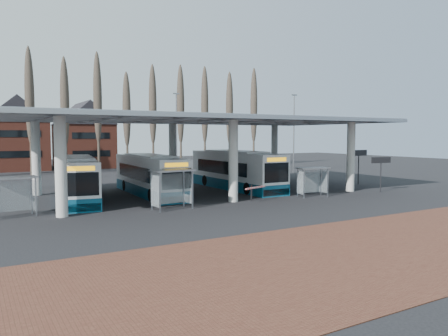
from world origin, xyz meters
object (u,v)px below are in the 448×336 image
bus_1 (150,176)px  shelter_0 (13,188)px  shelter_2 (312,175)px  bus_0 (76,180)px  bus_2 (235,171)px  shelter_1 (171,180)px

bus_1 → shelter_0: bus_1 is taller
shelter_2 → shelter_0: bearing=-175.8°
bus_0 → shelter_2: (16.61, -7.42, 0.14)m
bus_2 → shelter_2: bearing=-70.8°
shelter_0 → shelter_2: size_ratio=1.01×
bus_0 → bus_2: (14.08, 0.10, 0.09)m
shelter_0 → shelter_2: bearing=-12.9°
bus_2 → shelter_0: bearing=-164.0°
bus_2 → shelter_2: 7.93m
shelter_0 → shelter_1: 9.49m
bus_0 → bus_1: bus_0 is taller
shelter_0 → shelter_1: size_ratio=0.92×
shelter_0 → bus_1: bearing=20.2°
bus_0 → shelter_2: bus_0 is taller
bus_1 → bus_2: bus_2 is taller
bus_0 → bus_2: bus_2 is taller
shelter_0 → shelter_2: 21.43m
bus_2 → shelter_1: 12.08m
bus_2 → bus_1: bearing=179.4°
shelter_1 → shelter_2: 12.07m
bus_0 → bus_1: size_ratio=1.02×
bus_0 → shelter_2: size_ratio=4.51×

